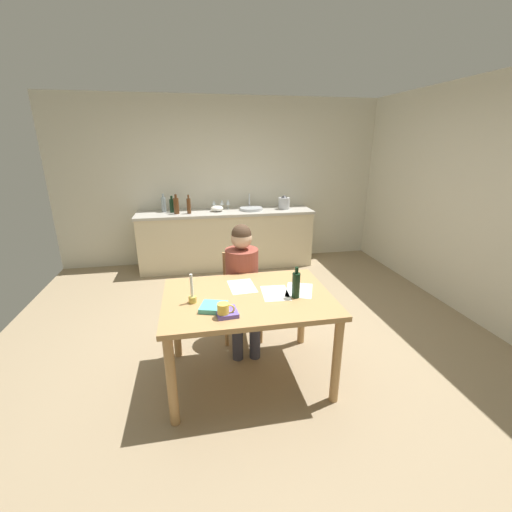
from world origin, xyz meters
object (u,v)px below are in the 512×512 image
Objects in this scene: book_magazine at (214,307)px; candlestick at (192,295)px; wine_bottle_on_table at (296,285)px; mixing_bowl at (217,208)px; dining_table at (248,307)px; sink_unit at (251,209)px; coffee_mug at (224,310)px; stovetop_kettle at (284,203)px; person_seated at (243,278)px; wine_glass_back_left at (214,203)px; bottle_wine_red at (176,206)px; book_cookery at (227,312)px; bottle_sauce at (189,206)px; bottle_oil at (164,204)px; chair_at_table at (242,291)px; bottle_vinegar at (172,205)px; wine_glass_near_sink at (228,202)px; wine_glass_by_kettle at (222,203)px.

candlestick is at bearing 154.68° from book_magazine.
mixing_bowl is (-0.38, 2.89, 0.07)m from wine_bottle_on_table.
sink_unit reaches higher than dining_table.
coffee_mug is at bearing -93.75° from mixing_bowl.
stovetop_kettle is (1.06, 2.79, 0.34)m from dining_table.
person_seated reaches higher than candlestick.
bottle_wine_red is at bearing -158.70° from wine_glass_back_left.
book_cookery is 3.07m from mixing_bowl.
mixing_bowl is at bearing 81.85° from book_cookery.
book_magazine is 0.13m from book_cookery.
book_magazine is 0.74× the size of wine_bottle_on_table.
bottle_sauce reaches higher than dining_table.
bottle_oil reaches higher than book_magazine.
sink_unit is 1.64× the size of stovetop_kettle.
person_seated is 4.74× the size of wine_bottle_on_table.
candlestick is at bearing -97.26° from wine_glass_back_left.
person_seated is (-0.01, -0.15, 0.20)m from chair_at_table.
book_cookery is (0.24, -0.23, -0.05)m from candlestick.
bottle_sauce is (0.25, -0.13, 0.01)m from bottle_vinegar.
bottle_wine_red reaches higher than sink_unit.
wine_glass_near_sink is (0.17, 2.94, 0.35)m from dining_table.
bottle_sauce is (-0.22, 3.01, 0.20)m from coffee_mug.
wine_glass_back_left reaches higher than book_cookery.
chair_at_table is at bearing 86.69° from book_magazine.
stovetop_kettle reaches higher than chair_at_table.
sink_unit is 2.34× the size of wine_glass_by_kettle.
candlestick reaches higher than dining_table.
coffee_mug is 3.19m from sink_unit.
bottle_sauce is at bearing 102.88° from person_seated.
wine_glass_near_sink is at bearing 157.34° from sink_unit.
dining_table is at bearing -80.64° from bottle_sauce.
book_magazine is 2.89m from bottle_sauce.
book_cookery reaches higher than dining_table.
wine_glass_by_kettle is (0.09, 0.15, 0.06)m from mixing_bowl.
bottle_oil is (-0.87, 2.32, 0.34)m from person_seated.
bottle_wine_red is at bearing 93.42° from book_cookery.
bottle_wine_red is 1.03× the size of bottle_sauce.
bottle_sauce reaches higher than chair_at_table.
bottle_oil reaches higher than wine_bottle_on_table.
dining_table is at bearing -100.54° from sink_unit.
wine_glass_by_kettle reaches higher than coffee_mug.
candlestick is 0.80× the size of bottle_wine_red.
bottle_oil is 0.26m from bottle_wine_red.
candlestick is 2.74m from bottle_sauce.
candlestick is (-0.43, -0.04, 0.17)m from dining_table.
coffee_mug is (-0.26, -0.87, 0.14)m from person_seated.
person_seated is at bearing -77.12° from bottle_sauce.
candlestick is 0.21m from book_magazine.
book_magazine is 3.04m from bottle_vinegar.
candlestick is 3.01m from wine_glass_back_left.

